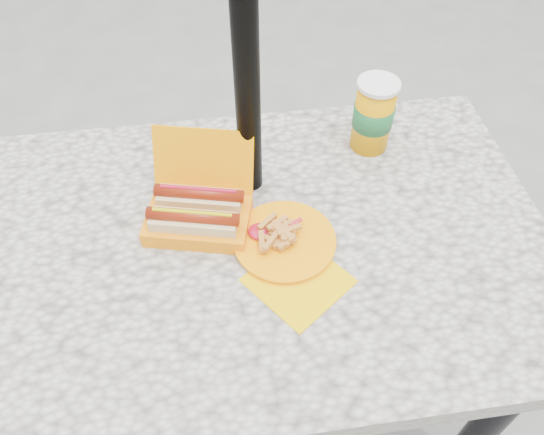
{
  "coord_description": "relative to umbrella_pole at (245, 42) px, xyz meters",
  "views": [
    {
      "loc": [
        -0.07,
        -0.67,
        1.6
      ],
      "look_at": [
        0.03,
        0.01,
        0.8
      ],
      "focal_mm": 35.0,
      "sensor_mm": 36.0,
      "label": 1
    }
  ],
  "objects": [
    {
      "name": "fries_plate",
      "position": [
        0.05,
        -0.19,
        -0.34
      ],
      "size": [
        0.23,
        0.31,
        0.04
      ],
      "rotation": [
        0.0,
        0.0,
        0.42
      ],
      "color": "#FCC000",
      "rests_on": "picnic_table"
    },
    {
      "name": "hotdog_box",
      "position": [
        -0.12,
        -0.1,
        -0.31
      ],
      "size": [
        0.25,
        0.24,
        0.16
      ],
      "rotation": [
        0.0,
        0.0,
        -0.24
      ],
      "color": "#FF9500",
      "rests_on": "picnic_table"
    },
    {
      "name": "soda_cup",
      "position": [
        0.29,
        0.09,
        -0.26
      ],
      "size": [
        0.09,
        0.09,
        0.18
      ],
      "rotation": [
        0.0,
        0.0,
        -0.37
      ],
      "color": "#EB9700",
      "rests_on": "picnic_table"
    },
    {
      "name": "picnic_table",
      "position": [
        0.0,
        -0.16,
        -0.46
      ],
      "size": [
        1.2,
        0.8,
        0.75
      ],
      "color": "beige",
      "rests_on": "ground"
    },
    {
      "name": "ground",
      "position": [
        0.0,
        -0.16,
        -1.1
      ],
      "size": [
        60.0,
        60.0,
        0.0
      ],
      "primitive_type": "plane",
      "color": "slate"
    },
    {
      "name": "umbrella_pole",
      "position": [
        0.0,
        0.0,
        0.0
      ],
      "size": [
        0.05,
        0.05,
        2.2
      ],
      "primitive_type": "cylinder",
      "color": "black",
      "rests_on": "ground"
    }
  ]
}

